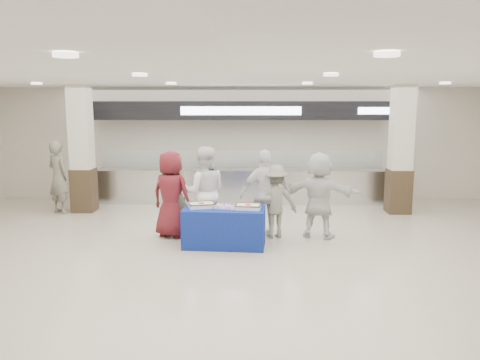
{
  "coord_description": "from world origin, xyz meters",
  "views": [
    {
      "loc": [
        0.23,
        -7.48,
        2.71
      ],
      "look_at": [
        0.05,
        1.6,
        1.24
      ],
      "focal_mm": 35.0,
      "sensor_mm": 36.0,
      "label": 1
    }
  ],
  "objects_px": {
    "cupcake_tray": "(226,207)",
    "civilian_maroon": "(171,194)",
    "display_table": "(224,227)",
    "chef_tall": "(204,192)",
    "soldier_b": "(275,201)",
    "soldier_a": "(173,195)",
    "chef_short": "(266,194)",
    "civilian_white": "(319,195)",
    "sheet_cake_right": "(248,206)",
    "soldier_bg": "(59,177)",
    "sheet_cake_left": "(202,205)"
  },
  "relations": [
    {
      "from": "cupcake_tray",
      "to": "soldier_a",
      "type": "distance_m",
      "value": 1.35
    },
    {
      "from": "soldier_a",
      "to": "chef_tall",
      "type": "relative_size",
      "value": 0.92
    },
    {
      "from": "soldier_b",
      "to": "soldier_bg",
      "type": "distance_m",
      "value": 5.7
    },
    {
      "from": "civilian_maroon",
      "to": "chef_tall",
      "type": "relative_size",
      "value": 0.95
    },
    {
      "from": "chef_short",
      "to": "soldier_b",
      "type": "distance_m",
      "value": 0.24
    },
    {
      "from": "sheet_cake_left",
      "to": "civilian_maroon",
      "type": "xyz_separation_m",
      "value": [
        -0.68,
        0.57,
        0.09
      ]
    },
    {
      "from": "sheet_cake_left",
      "to": "cupcake_tray",
      "type": "height_order",
      "value": "sheet_cake_left"
    },
    {
      "from": "chef_tall",
      "to": "soldier_b",
      "type": "bearing_deg",
      "value": 174.32
    },
    {
      "from": "display_table",
      "to": "cupcake_tray",
      "type": "distance_m",
      "value": 0.41
    },
    {
      "from": "chef_tall",
      "to": "chef_short",
      "type": "relative_size",
      "value": 1.03
    },
    {
      "from": "chef_tall",
      "to": "soldier_b",
      "type": "height_order",
      "value": "chef_tall"
    },
    {
      "from": "sheet_cake_left",
      "to": "chef_short",
      "type": "relative_size",
      "value": 0.31
    },
    {
      "from": "soldier_a",
      "to": "chef_short",
      "type": "height_order",
      "value": "chef_short"
    },
    {
      "from": "sheet_cake_right",
      "to": "soldier_a",
      "type": "xyz_separation_m",
      "value": [
        -1.55,
        0.77,
        0.07
      ]
    },
    {
      "from": "soldier_b",
      "to": "display_table",
      "type": "bearing_deg",
      "value": 18.6
    },
    {
      "from": "civilian_maroon",
      "to": "display_table",
      "type": "bearing_deg",
      "value": 173.08
    },
    {
      "from": "chef_tall",
      "to": "chef_short",
      "type": "xyz_separation_m",
      "value": [
        1.25,
        -0.02,
        -0.03
      ]
    },
    {
      "from": "chef_short",
      "to": "civilian_white",
      "type": "relative_size",
      "value": 1.02
    },
    {
      "from": "sheet_cake_left",
      "to": "sheet_cake_right",
      "type": "bearing_deg",
      "value": -7.78
    },
    {
      "from": "cupcake_tray",
      "to": "civilian_maroon",
      "type": "height_order",
      "value": "civilian_maroon"
    },
    {
      "from": "display_table",
      "to": "sheet_cake_right",
      "type": "distance_m",
      "value": 0.63
    },
    {
      "from": "civilian_maroon",
      "to": "soldier_b",
      "type": "bearing_deg",
      "value": -157.33
    },
    {
      "from": "cupcake_tray",
      "to": "chef_tall",
      "type": "relative_size",
      "value": 0.24
    },
    {
      "from": "sheet_cake_left",
      "to": "sheet_cake_right",
      "type": "relative_size",
      "value": 1.13
    },
    {
      "from": "chef_short",
      "to": "civilian_white",
      "type": "height_order",
      "value": "chef_short"
    },
    {
      "from": "cupcake_tray",
      "to": "civilian_white",
      "type": "distance_m",
      "value": 1.98
    },
    {
      "from": "chef_tall",
      "to": "soldier_b",
      "type": "xyz_separation_m",
      "value": [
        1.44,
        -0.02,
        -0.18
      ]
    },
    {
      "from": "civilian_maroon",
      "to": "chef_tall",
      "type": "bearing_deg",
      "value": -155.5
    },
    {
      "from": "display_table",
      "to": "chef_tall",
      "type": "xyz_separation_m",
      "value": [
        -0.44,
        0.66,
        0.56
      ]
    },
    {
      "from": "display_table",
      "to": "cupcake_tray",
      "type": "height_order",
      "value": "cupcake_tray"
    },
    {
      "from": "sheet_cake_right",
      "to": "civilian_maroon",
      "type": "distance_m",
      "value": 1.73
    },
    {
      "from": "soldier_b",
      "to": "soldier_bg",
      "type": "xyz_separation_m",
      "value": [
        -5.3,
        2.08,
        0.16
      ]
    },
    {
      "from": "sheet_cake_left",
      "to": "chef_tall",
      "type": "distance_m",
      "value": 0.6
    },
    {
      "from": "soldier_a",
      "to": "soldier_bg",
      "type": "height_order",
      "value": "soldier_bg"
    },
    {
      "from": "civilian_white",
      "to": "civilian_maroon",
      "type": "bearing_deg",
      "value": 18.85
    },
    {
      "from": "chef_tall",
      "to": "soldier_b",
      "type": "relative_size",
      "value": 1.24
    },
    {
      "from": "soldier_b",
      "to": "sheet_cake_left",
      "type": "bearing_deg",
      "value": 7.37
    },
    {
      "from": "sheet_cake_left",
      "to": "soldier_a",
      "type": "relative_size",
      "value": 0.33
    },
    {
      "from": "display_table",
      "to": "chef_tall",
      "type": "height_order",
      "value": "chef_tall"
    },
    {
      "from": "civilian_maroon",
      "to": "civilian_white",
      "type": "distance_m",
      "value": 3.03
    },
    {
      "from": "sheet_cake_right",
      "to": "chef_tall",
      "type": "bearing_deg",
      "value": 141.62
    },
    {
      "from": "display_table",
      "to": "civilian_maroon",
      "type": "height_order",
      "value": "civilian_maroon"
    },
    {
      "from": "sheet_cake_right",
      "to": "civilian_maroon",
      "type": "xyz_separation_m",
      "value": [
        -1.58,
        0.69,
        0.09
      ]
    },
    {
      "from": "civilian_maroon",
      "to": "soldier_a",
      "type": "relative_size",
      "value": 1.03
    },
    {
      "from": "chef_short",
      "to": "civilian_white",
      "type": "xyz_separation_m",
      "value": [
        1.09,
        0.0,
        -0.02
      ]
    },
    {
      "from": "sheet_cake_right",
      "to": "soldier_b",
      "type": "xyz_separation_m",
      "value": [
        0.54,
        0.69,
        -0.05
      ]
    },
    {
      "from": "sheet_cake_right",
      "to": "chef_short",
      "type": "xyz_separation_m",
      "value": [
        0.35,
        0.69,
        0.11
      ]
    },
    {
      "from": "civilian_maroon",
      "to": "chef_tall",
      "type": "xyz_separation_m",
      "value": [
        0.68,
        0.02,
        0.04
      ]
    },
    {
      "from": "cupcake_tray",
      "to": "soldier_bg",
      "type": "relative_size",
      "value": 0.25
    },
    {
      "from": "civilian_maroon",
      "to": "soldier_bg",
      "type": "distance_m",
      "value": 3.8
    }
  ]
}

